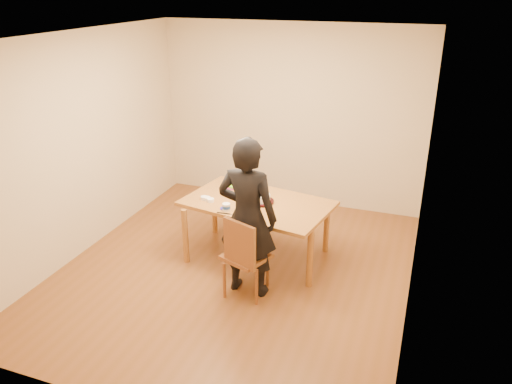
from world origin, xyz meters
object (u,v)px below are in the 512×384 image
(dining_chair, at_px, (246,256))
(person, at_px, (247,218))
(dining_table, at_px, (257,203))
(cake_plate, at_px, (261,201))
(cake, at_px, (261,198))

(dining_chair, xyz_separation_m, person, (0.00, 0.05, 0.44))
(dining_table, height_order, person, person)
(cake_plate, distance_m, person, 0.75)
(dining_chair, height_order, cake_plate, cake_plate)
(cake_plate, bearing_deg, dining_table, 179.35)
(dining_table, relative_size, dining_chair, 3.98)
(dining_table, bearing_deg, cake_plate, 9.32)
(cake, bearing_deg, cake_plate, 0.00)
(dining_chair, relative_size, person, 0.24)
(cake_plate, relative_size, cake, 1.38)
(dining_chair, bearing_deg, cake_plate, 118.81)
(dining_table, distance_m, cake_plate, 0.05)
(cake_plate, distance_m, cake, 0.05)
(dining_table, relative_size, cake, 7.53)
(cake, relative_size, person, 0.13)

